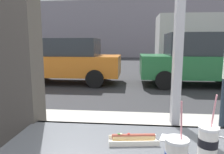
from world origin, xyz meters
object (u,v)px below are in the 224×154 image
Objects in this scene: hotdog_tray_near at (133,139)px; parked_car_orange at (66,61)px; parked_car_green at (197,60)px; soda_cup_left at (208,142)px; box_truck at (208,41)px.

hotdog_tray_near is 7.41m from parked_car_orange.
soda_cup_left is at bearing -105.84° from parked_car_green.
parked_car_orange is 8.75m from box_truck.
box_truck reaches higher than soda_cup_left.
parked_car_orange is (-2.59, 6.94, -0.16)m from hotdog_tray_near.
soda_cup_left reaches higher than hotdog_tray_near.
hotdog_tray_near is 7.33m from parked_car_green.
parked_car_green is at bearing 71.34° from hotdog_tray_near.
parked_car_orange is 1.04× the size of parked_car_green.
box_truck reaches higher than parked_car_green.
box_truck is at bearing 69.91° from hotdog_tray_near.
parked_car_orange is at bearing 112.58° from soda_cup_left.
soda_cup_left is 1.13× the size of hotdog_tray_near.
soda_cup_left is 0.07× the size of parked_car_green.
parked_car_orange reaches higher than soda_cup_left.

